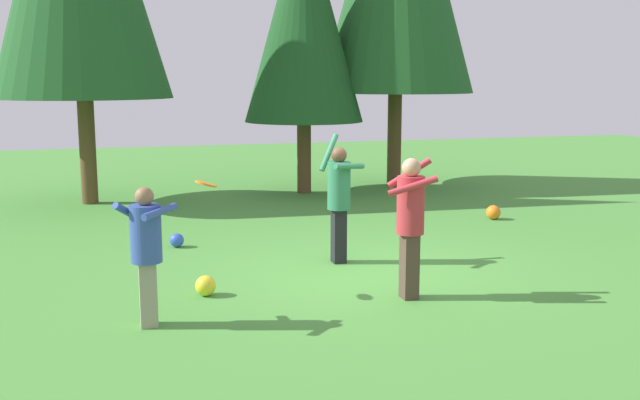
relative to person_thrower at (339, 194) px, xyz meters
name	(u,v)px	position (x,y,z in m)	size (l,w,h in m)	color
ground_plane	(362,271)	(0.17, -0.58, -1.03)	(40.00, 40.00, 0.00)	#478C38
person_thrower	(339,194)	(0.00, 0.00, 0.00)	(0.67, 0.66, 1.90)	black
person_catcher	(146,245)	(-2.86, -2.10, -0.11)	(0.71, 0.71, 1.56)	gray
person_bystander	(410,216)	(0.31, -1.94, 0.02)	(0.69, 0.62, 1.75)	#4C382D
frisbee	(206,184)	(-2.09, -1.23, 0.41)	(0.29, 0.29, 0.10)	orange
ball_yellow	(206,286)	(-2.12, -1.14, -0.90)	(0.26, 0.26, 0.26)	yellow
ball_orange	(493,212)	(3.88, 2.34, -0.89)	(0.28, 0.28, 0.28)	orange
ball_blue	(177,240)	(-2.22, 1.66, -0.92)	(0.23, 0.23, 0.23)	blue
tree_center	(304,15)	(1.21, 6.58, 3.09)	(2.76, 2.76, 6.60)	brown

